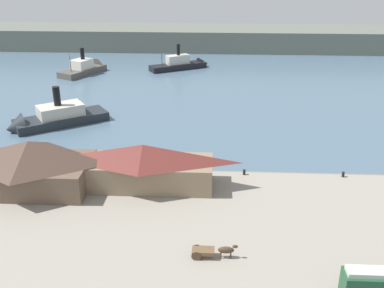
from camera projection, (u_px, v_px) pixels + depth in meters
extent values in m
plane|color=slate|center=(164.00, 166.00, 82.39)|extent=(320.00, 320.00, 0.00)
cube|color=gray|center=(146.00, 233.00, 61.93)|extent=(110.00, 36.00, 1.20)
cube|color=slate|center=(161.00, 173.00, 78.89)|extent=(110.00, 0.80, 1.00)
cube|color=brown|center=(33.00, 175.00, 71.80)|extent=(18.14, 10.78, 4.45)
pyramid|color=#473328|center=(29.00, 152.00, 70.25)|extent=(18.50, 11.32, 3.47)
cube|color=#847056|center=(144.00, 173.00, 72.39)|extent=(21.78, 7.48, 4.34)
pyramid|color=maroon|center=(143.00, 153.00, 71.01)|extent=(22.21, 7.86, 2.74)
cube|color=brown|center=(203.00, 251.00, 55.77)|extent=(2.75, 1.52, 0.50)
cylinder|color=#4C3828|center=(197.00, 249.00, 56.61)|extent=(1.20, 0.10, 1.20)
cylinder|color=#4C3828|center=(196.00, 256.00, 55.21)|extent=(1.20, 0.10, 1.20)
ellipsoid|color=#473323|center=(226.00, 250.00, 55.53)|extent=(2.00, 0.70, 0.90)
ellipsoid|color=#473323|center=(235.00, 247.00, 55.27)|extent=(0.70, 0.32, 0.44)
cylinder|color=#473323|center=(231.00, 253.00, 55.92)|extent=(0.16, 0.16, 1.00)
cylinder|color=#473323|center=(231.00, 255.00, 55.56)|extent=(0.16, 0.16, 1.00)
cylinder|color=#473323|center=(221.00, 253.00, 55.98)|extent=(0.16, 0.16, 1.00)
cylinder|color=#473323|center=(221.00, 255.00, 55.61)|extent=(0.16, 0.16, 1.00)
cylinder|color=black|center=(343.00, 174.00, 75.78)|extent=(0.44, 0.44, 0.90)
cylinder|color=black|center=(244.00, 172.00, 76.57)|extent=(0.44, 0.44, 0.90)
cube|color=#514C47|center=(83.00, 71.00, 143.85)|extent=(13.01, 16.96, 1.88)
cone|color=#514C47|center=(100.00, 66.00, 150.12)|extent=(6.21, 5.16, 5.51)
cube|color=silver|center=(82.00, 64.00, 142.94)|extent=(6.95, 7.35, 2.82)
cylinder|color=black|center=(82.00, 53.00, 142.15)|extent=(1.27, 1.27, 3.53)
cylinder|color=brown|center=(70.00, 64.00, 138.77)|extent=(0.24, 0.24, 4.89)
cube|color=#23282D|center=(62.00, 120.00, 102.31)|extent=(20.49, 16.97, 1.93)
cone|color=#23282D|center=(15.00, 128.00, 97.49)|extent=(6.43, 7.08, 6.09)
cube|color=beige|center=(60.00, 110.00, 101.43)|extent=(11.01, 9.90, 2.58)
cylinder|color=black|center=(57.00, 96.00, 99.88)|extent=(1.56, 1.56, 4.21)
cube|color=black|center=(178.00, 67.00, 149.90)|extent=(18.77, 13.50, 1.81)
cone|color=black|center=(203.00, 64.00, 153.78)|extent=(5.09, 5.44, 4.33)
cube|color=beige|center=(178.00, 60.00, 148.99)|extent=(8.01, 6.39, 2.85)
cylinder|color=black|center=(178.00, 50.00, 147.82)|extent=(1.09, 1.09, 3.62)
cylinder|color=brown|center=(162.00, 59.00, 146.43)|extent=(0.24, 0.24, 4.05)
cube|color=#60665B|center=(194.00, 38.00, 181.96)|extent=(180.00, 24.00, 8.00)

